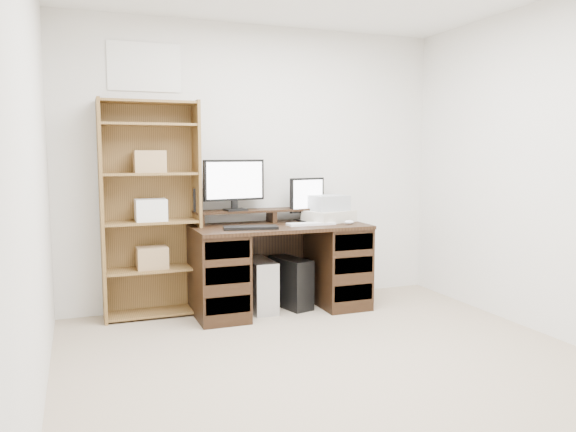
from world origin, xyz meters
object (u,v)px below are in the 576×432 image
tower_silver (260,285)px  monitor_small (307,198)px  bookshelf (150,208)px  monitor_wide (234,182)px  tower_black (291,283)px  printer (329,216)px  desk (279,266)px

tower_silver → monitor_small: bearing=13.2°
monitor_small → bookshelf: 1.39m
monitor_wide → tower_silver: bearing=-49.7°
monitor_small → bookshelf: (-1.39, 0.05, -0.05)m
monitor_small → tower_black: 0.78m
printer → desk: bearing=166.7°
desk → monitor_wide: monitor_wide is taller
desk → monitor_small: 0.68m
printer → monitor_wide: bearing=151.3°
monitor_wide → printer: bearing=-17.4°
desk → tower_silver: bearing=168.9°
printer → bookshelf: 1.57m
desk → monitor_wide: bearing=151.2°
monitor_small → tower_silver: 0.90m
tower_black → desk: bearing=-176.0°
desk → tower_black: bearing=19.2°
tower_silver → tower_black: 0.29m
monitor_small → tower_silver: size_ratio=0.88×
tower_silver → bookshelf: 1.14m
bookshelf → monitor_wide: bearing=-1.7°
monitor_small → tower_black: (-0.20, -0.12, -0.74)m
monitor_wide → bookshelf: size_ratio=0.31×
monitor_small → printer: (0.17, -0.11, -0.16)m
printer → tower_black: (-0.37, -0.01, -0.58)m
printer → bookshelf: bookshelf is taller
tower_black → monitor_wide: bearing=147.2°
bookshelf → tower_silver: bearing=-11.4°
desk → monitor_small: bearing=25.9°
printer → bookshelf: bearing=154.8°
desk → tower_silver: (-0.17, 0.03, -0.17)m
printer → tower_silver: 0.88m
monitor_wide → tower_silver: monitor_wide is taller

